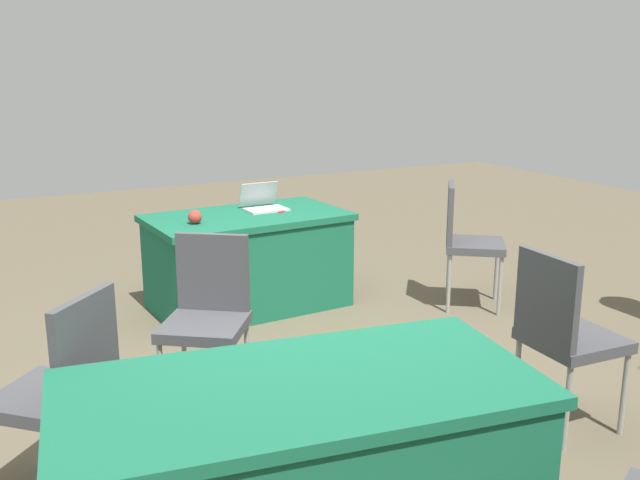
# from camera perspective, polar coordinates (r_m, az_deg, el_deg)

# --- Properties ---
(ground_plane) EXTENTS (14.40, 14.40, 0.00)m
(ground_plane) POSITION_cam_1_polar(r_m,az_deg,el_deg) (4.35, -1.12, -11.76)
(ground_plane) COLOR brown
(table_foreground) EXTENTS (1.55, 0.94, 0.74)m
(table_foreground) POSITION_cam_1_polar(r_m,az_deg,el_deg) (5.63, -5.72, -1.64)
(table_foreground) COLOR #196647
(table_foreground) RESTS_ON ground
(table_mid_left) EXTENTS (1.90, 1.11, 0.74)m
(table_mid_left) POSITION_cam_1_polar(r_m,az_deg,el_deg) (2.89, -1.57, -17.86)
(table_mid_left) COLOR #196647
(table_mid_left) RESTS_ON ground
(chair_near_front) EXTENTS (0.62, 0.62, 0.96)m
(chair_near_front) POSITION_cam_1_polar(r_m,az_deg,el_deg) (3.33, -19.67, -10.74)
(chair_near_front) COLOR #9E9993
(chair_near_front) RESTS_ON ground
(chair_aisle) EXTENTS (0.61, 0.61, 0.95)m
(chair_aisle) POSITION_cam_1_polar(r_m,az_deg,el_deg) (4.08, -8.91, -5.48)
(chair_aisle) COLOR #9E9993
(chair_aisle) RESTS_ON ground
(chair_by_pillar) EXTENTS (0.46, 0.46, 0.97)m
(chair_by_pillar) POSITION_cam_1_polar(r_m,az_deg,el_deg) (3.91, 18.74, -6.71)
(chair_by_pillar) COLOR #9E9993
(chair_by_pillar) RESTS_ON ground
(chair_back_row) EXTENTS (0.62, 0.62, 0.97)m
(chair_back_row) POSITION_cam_1_polar(r_m,az_deg,el_deg) (5.69, 11.50, 0.30)
(chair_back_row) COLOR #9E9993
(chair_back_row) RESTS_ON ground
(laptop_silver) EXTENTS (0.33, 0.30, 0.21)m
(laptop_silver) POSITION_cam_1_polar(r_m,az_deg,el_deg) (5.71, -4.49, 2.82)
(laptop_silver) COLOR silver
(laptop_silver) RESTS_ON table_foreground
(yarn_ball) EXTENTS (0.10, 0.10, 0.10)m
(yarn_ball) POSITION_cam_1_polar(r_m,az_deg,el_deg) (5.27, -9.89, 1.81)
(yarn_ball) COLOR #B2382D
(yarn_ball) RESTS_ON table_foreground
(scissors_red) EXTENTS (0.15, 0.15, 0.01)m
(scissors_red) POSITION_cam_1_polar(r_m,az_deg,el_deg) (5.65, -2.87, 2.36)
(scissors_red) COLOR red
(scissors_red) RESTS_ON table_foreground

